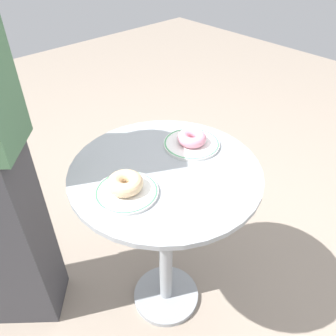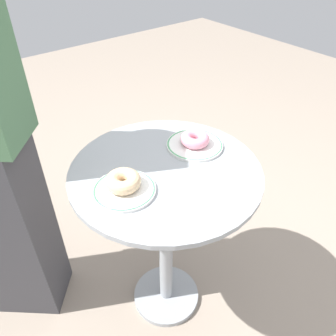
# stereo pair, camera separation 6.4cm
# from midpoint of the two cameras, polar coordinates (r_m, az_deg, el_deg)

# --- Properties ---
(ground_plane) EXTENTS (7.00, 7.00, 0.02)m
(ground_plane) POSITION_cam_midpoint_polar(r_m,az_deg,el_deg) (1.71, -1.49, -20.97)
(ground_plane) COLOR gray
(cafe_table) EXTENTS (0.64, 0.64, 0.76)m
(cafe_table) POSITION_cam_midpoint_polar(r_m,az_deg,el_deg) (1.26, -1.89, -7.93)
(cafe_table) COLOR #999EA3
(cafe_table) RESTS_ON ground
(plate_left) EXTENTS (0.19, 0.19, 0.01)m
(plate_left) POSITION_cam_midpoint_polar(r_m,az_deg,el_deg) (1.04, -8.73, -4.05)
(plate_left) COLOR white
(plate_left) RESTS_ON cafe_table
(plate_right) EXTENTS (0.20, 0.20, 0.01)m
(plate_right) POSITION_cam_midpoint_polar(r_m,az_deg,el_deg) (1.23, 2.49, 4.08)
(plate_right) COLOR white
(plate_right) RESTS_ON cafe_table
(donut_glazed) EXTENTS (0.16, 0.16, 0.04)m
(donut_glazed) POSITION_cam_midpoint_polar(r_m,az_deg,el_deg) (1.02, -8.99, -2.58)
(donut_glazed) COLOR #E0B789
(donut_glazed) RESTS_ON plate_left
(donut_pink_frosted) EXTENTS (0.15, 0.15, 0.04)m
(donut_pink_frosted) POSITION_cam_midpoint_polar(r_m,az_deg,el_deg) (1.22, 2.52, 5.04)
(donut_pink_frosted) COLOR pink
(donut_pink_frosted) RESTS_ON plate_right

